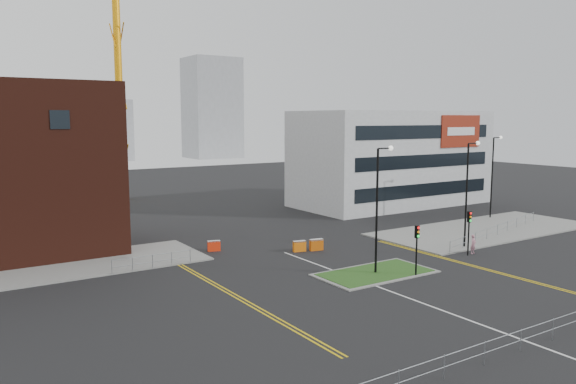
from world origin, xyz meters
name	(u,v)px	position (x,y,z in m)	size (l,w,h in m)	color
ground	(442,310)	(0.00, 0.00, 0.00)	(200.00, 200.00, 0.00)	black
pavement_left	(12,274)	(-20.00, 22.00, 0.06)	(28.00, 8.00, 0.12)	slate
pavement_right	(485,229)	(22.00, 14.00, 0.06)	(24.00, 10.00, 0.12)	slate
island_kerb	(375,273)	(2.00, 8.00, 0.04)	(8.60, 4.60, 0.08)	slate
grass_island	(375,273)	(2.00, 8.00, 0.06)	(8.00, 4.00, 0.12)	#1F4E1A
office_block	(391,158)	(26.01, 31.97, 6.00)	(25.00, 12.20, 12.00)	#B3B5B8
streetlamp_island	(379,199)	(2.22, 8.00, 5.41)	(1.46, 0.36, 9.18)	black
streetlamp_right_near	(469,185)	(14.22, 10.00, 5.41)	(1.46, 0.36, 9.18)	black
streetlamp_right_far	(494,170)	(28.22, 18.00, 5.41)	(1.46, 0.36, 9.18)	black
traffic_light_island	(417,241)	(4.00, 5.98, 2.57)	(0.28, 0.33, 3.65)	black
traffic_light_right	(469,224)	(12.00, 7.98, 2.57)	(0.28, 0.33, 3.65)	black
railing_front	(538,330)	(0.00, -6.00, 0.78)	(24.05, 0.05, 1.10)	gray
railing_left	(152,259)	(-11.00, 18.00, 0.74)	(6.05, 0.05, 1.10)	gray
railing_right	(498,228)	(20.50, 11.50, 0.78)	(19.05, 5.05, 1.10)	gray
centre_line	(417,301)	(0.00, 2.00, 0.01)	(0.15, 30.00, 0.01)	silver
yellow_left_a	(226,292)	(-9.00, 10.00, 0.01)	(0.12, 24.00, 0.01)	gold
yellow_left_b	(230,291)	(-8.70, 10.00, 0.01)	(0.12, 24.00, 0.01)	gold
yellow_right_a	(467,265)	(9.50, 6.00, 0.01)	(0.12, 20.00, 0.01)	gold
yellow_right_b	(470,264)	(9.80, 6.00, 0.01)	(0.12, 20.00, 0.01)	gold
skyline_b	(81,131)	(10.00, 130.00, 8.00)	(24.00, 12.00, 16.00)	gray
skyline_c	(212,108)	(45.00, 125.00, 14.00)	(14.00, 12.00, 28.00)	gray
pedestrian	(473,244)	(12.84, 8.16, 0.80)	(0.58, 0.38, 1.60)	#C37E92
barrier_left	(214,245)	(-4.71, 20.68, 0.48)	(1.12, 0.62, 0.89)	red
barrier_mid	(299,246)	(1.24, 16.62, 0.50)	(1.14, 0.57, 0.91)	orange
barrier_right	(316,244)	(2.67, 16.18, 0.53)	(1.21, 0.60, 0.98)	#CE570B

